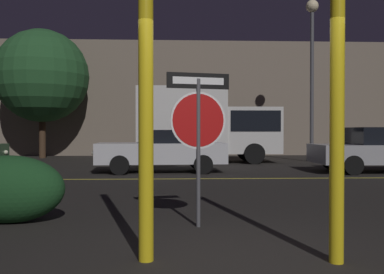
{
  "coord_description": "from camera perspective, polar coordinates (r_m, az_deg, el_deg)",
  "views": [
    {
      "loc": [
        -0.7,
        -4.31,
        1.36
      ],
      "look_at": [
        -0.35,
        3.7,
        1.24
      ],
      "focal_mm": 40.0,
      "sensor_mm": 36.0,
      "label": 1
    }
  ],
  "objects": [
    {
      "name": "ground_plane",
      "position": [
        4.57,
        6.7,
        -16.42
      ],
      "size": [
        260.0,
        260.0,
        0.0
      ],
      "primitive_type": "plane",
      "color": "black"
    },
    {
      "name": "road_center_stripe",
      "position": [
        12.07,
        0.81,
        -5.58
      ],
      "size": [
        38.66,
        0.12,
        0.01
      ],
      "primitive_type": "cube",
      "color": "gold",
      "rests_on": "ground_plane"
    },
    {
      "name": "stop_sign",
      "position": [
        6.01,
        0.84,
        2.39
      ],
      "size": [
        0.89,
        0.23,
        2.17
      ],
      "rotation": [
        0.0,
        0.0,
        0.22
      ],
      "color": "#4C4C51",
      "rests_on": "ground_plane"
    },
    {
      "name": "yellow_pole_left",
      "position": [
        4.48,
        -6.17,
        6.12
      ],
      "size": [
        0.16,
        0.16,
        3.54
      ],
      "primitive_type": "cylinder",
      "color": "yellow",
      "rests_on": "ground_plane"
    },
    {
      "name": "yellow_pole_right",
      "position": [
        4.62,
        18.78,
        4.58
      ],
      "size": [
        0.15,
        0.15,
        3.32
      ],
      "primitive_type": "cylinder",
      "color": "yellow",
      "rests_on": "ground_plane"
    },
    {
      "name": "hedge_bush_1",
      "position": [
        6.87,
        -23.26,
        -6.4
      ],
      "size": [
        1.64,
        0.85,
        0.99
      ],
      "primitive_type": "ellipsoid",
      "color": "#19421E",
      "rests_on": "ground_plane"
    },
    {
      "name": "passing_car_2",
      "position": [
        14.04,
        -4.06,
        -1.8
      ],
      "size": [
        4.32,
        1.99,
        1.38
      ],
      "rotation": [
        0.0,
        0.0,
        1.62
      ],
      "color": "silver",
      "rests_on": "ground_plane"
    },
    {
      "name": "passing_car_3",
      "position": [
        15.3,
        24.09,
        -1.58
      ],
      "size": [
        4.62,
        2.09,
        1.46
      ],
      "rotation": [
        0.0,
        0.0,
        -1.58
      ],
      "color": "#9E9EA3",
      "rests_on": "ground_plane"
    },
    {
      "name": "delivery_truck",
      "position": [
        18.25,
        2.02,
        1.77
      ],
      "size": [
        6.0,
        2.38,
        3.17
      ],
      "rotation": [
        0.0,
        0.0,
        -1.58
      ],
      "color": "silver",
      "rests_on": "ground_plane"
    },
    {
      "name": "street_lamp",
      "position": [
        19.62,
        15.71,
        11.4
      ],
      "size": [
        0.54,
        0.54,
        7.02
      ],
      "color": "#4C4C51",
      "rests_on": "ground_plane"
    },
    {
      "name": "tree_0",
      "position": [
        22.49,
        -19.37,
        7.66
      ],
      "size": [
        4.56,
        4.56,
        6.32
      ],
      "color": "#422D1E",
      "rests_on": "ground_plane"
    },
    {
      "name": "building_backdrop",
      "position": [
        25.33,
        -6.39,
        4.87
      ],
      "size": [
        33.95,
        3.98,
        6.26
      ],
      "primitive_type": "cube",
      "color": "#7A6B5B",
      "rests_on": "ground_plane"
    }
  ]
}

